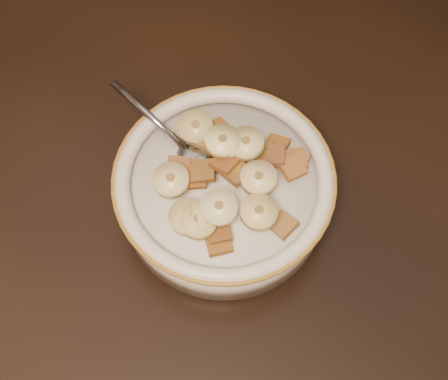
% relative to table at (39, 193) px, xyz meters
% --- Properties ---
extents(floor, '(4.00, 4.50, 0.10)m').
position_rel_table_xyz_m(floor, '(0.00, 0.00, -0.78)').
color(floor, '#422816').
rests_on(floor, ground).
extents(table, '(1.40, 0.90, 0.04)m').
position_rel_table_xyz_m(table, '(0.00, 0.00, 0.00)').
color(table, black).
rests_on(table, floor).
extents(cereal_bowl, '(0.19, 0.19, 0.04)m').
position_rel_table_xyz_m(cereal_bowl, '(0.18, 0.03, 0.04)').
color(cereal_bowl, white).
rests_on(cereal_bowl, table).
extents(milk, '(0.15, 0.15, 0.00)m').
position_rel_table_xyz_m(milk, '(0.18, 0.03, 0.06)').
color(milk, silver).
rests_on(milk, cereal_bowl).
extents(spoon, '(0.05, 0.05, 0.01)m').
position_rel_table_xyz_m(spoon, '(0.15, 0.05, 0.07)').
color(spoon, '#989EB5').
rests_on(spoon, cereal_bowl).
extents(cereal_square_0, '(0.03, 0.03, 0.01)m').
position_rel_table_xyz_m(cereal_square_0, '(0.16, 0.02, 0.08)').
color(cereal_square_0, brown).
rests_on(cereal_square_0, milk).
extents(cereal_square_1, '(0.03, 0.03, 0.01)m').
position_rel_table_xyz_m(cereal_square_1, '(0.23, 0.06, 0.07)').
color(cereal_square_1, '#9C5D29').
rests_on(cereal_square_1, milk).
extents(cereal_square_2, '(0.03, 0.03, 0.01)m').
position_rel_table_xyz_m(cereal_square_2, '(0.18, 0.04, 0.09)').
color(cereal_square_2, brown).
rests_on(cereal_square_2, milk).
extents(cereal_square_3, '(0.03, 0.03, 0.01)m').
position_rel_table_xyz_m(cereal_square_3, '(0.16, 0.03, 0.08)').
color(cereal_square_3, brown).
rests_on(cereal_square_3, milk).
extents(cereal_square_4, '(0.02, 0.02, 0.01)m').
position_rel_table_xyz_m(cereal_square_4, '(0.22, 0.08, 0.07)').
color(cereal_square_4, brown).
rests_on(cereal_square_4, milk).
extents(cereal_square_5, '(0.03, 0.03, 0.01)m').
position_rel_table_xyz_m(cereal_square_5, '(0.20, 0.07, 0.08)').
color(cereal_square_5, '#935C1A').
rests_on(cereal_square_5, milk).
extents(cereal_square_6, '(0.03, 0.03, 0.01)m').
position_rel_table_xyz_m(cereal_square_6, '(0.21, 0.06, 0.08)').
color(cereal_square_6, brown).
rests_on(cereal_square_6, milk).
extents(cereal_square_7, '(0.03, 0.03, 0.01)m').
position_rel_table_xyz_m(cereal_square_7, '(0.17, 0.06, 0.08)').
color(cereal_square_7, olive).
rests_on(cereal_square_7, milk).
extents(cereal_square_8, '(0.02, 0.02, 0.01)m').
position_rel_table_xyz_m(cereal_square_8, '(0.22, 0.07, 0.08)').
color(cereal_square_8, brown).
rests_on(cereal_square_8, milk).
extents(cereal_square_9, '(0.02, 0.02, 0.01)m').
position_rel_table_xyz_m(cereal_square_9, '(0.15, 0.08, 0.07)').
color(cereal_square_9, '#9C5925').
rests_on(cereal_square_9, milk).
extents(cereal_square_10, '(0.03, 0.03, 0.01)m').
position_rel_table_xyz_m(cereal_square_10, '(0.24, 0.01, 0.07)').
color(cereal_square_10, brown).
rests_on(cereal_square_10, milk).
extents(cereal_square_11, '(0.03, 0.03, 0.01)m').
position_rel_table_xyz_m(cereal_square_11, '(0.16, 0.08, 0.08)').
color(cereal_square_11, brown).
rests_on(cereal_square_11, milk).
extents(cereal_square_12, '(0.03, 0.03, 0.01)m').
position_rel_table_xyz_m(cereal_square_12, '(0.19, 0.03, 0.09)').
color(cereal_square_12, brown).
rests_on(cereal_square_12, milk).
extents(cereal_square_13, '(0.03, 0.03, 0.01)m').
position_rel_table_xyz_m(cereal_square_13, '(0.16, 0.03, 0.08)').
color(cereal_square_13, brown).
rests_on(cereal_square_13, milk).
extents(cereal_square_14, '(0.02, 0.02, 0.01)m').
position_rel_table_xyz_m(cereal_square_14, '(0.14, 0.03, 0.08)').
color(cereal_square_14, brown).
rests_on(cereal_square_14, milk).
extents(cereal_square_15, '(0.03, 0.03, 0.01)m').
position_rel_table_xyz_m(cereal_square_15, '(0.19, -0.02, 0.07)').
color(cereal_square_15, olive).
rests_on(cereal_square_15, milk).
extents(cereal_square_16, '(0.03, 0.03, 0.01)m').
position_rel_table_xyz_m(cereal_square_16, '(0.19, -0.02, 0.07)').
color(cereal_square_16, brown).
rests_on(cereal_square_16, milk).
extents(cereal_square_17, '(0.03, 0.03, 0.01)m').
position_rel_table_xyz_m(cereal_square_17, '(0.23, 0.07, 0.07)').
color(cereal_square_17, brown).
rests_on(cereal_square_17, milk).
extents(cereal_square_18, '(0.02, 0.02, 0.01)m').
position_rel_table_xyz_m(cereal_square_18, '(0.19, 0.06, 0.08)').
color(cereal_square_18, brown).
rests_on(cereal_square_18, milk).
extents(cereal_square_19, '(0.03, 0.03, 0.01)m').
position_rel_table_xyz_m(cereal_square_19, '(0.18, 0.05, 0.08)').
color(cereal_square_19, brown).
rests_on(cereal_square_19, milk).
extents(cereal_square_20, '(0.02, 0.02, 0.01)m').
position_rel_table_xyz_m(cereal_square_20, '(0.15, 0.06, 0.08)').
color(cereal_square_20, olive).
rests_on(cereal_square_20, milk).
extents(cereal_square_21, '(0.02, 0.02, 0.01)m').
position_rel_table_xyz_m(cereal_square_21, '(0.24, 0.07, 0.07)').
color(cereal_square_21, '#935C26').
rests_on(cereal_square_21, milk).
extents(cereal_square_22, '(0.03, 0.03, 0.01)m').
position_rel_table_xyz_m(cereal_square_22, '(0.19, 0.04, 0.09)').
color(cereal_square_22, brown).
rests_on(cereal_square_22, milk).
extents(banana_slice_0, '(0.04, 0.04, 0.01)m').
position_rel_table_xyz_m(banana_slice_0, '(0.21, 0.03, 0.09)').
color(banana_slice_0, '#F0CE81').
rests_on(banana_slice_0, milk).
extents(banana_slice_1, '(0.04, 0.04, 0.01)m').
position_rel_table_xyz_m(banana_slice_1, '(0.18, 0.05, 0.10)').
color(banana_slice_1, beige).
rests_on(banana_slice_1, milk).
extents(banana_slice_2, '(0.04, 0.04, 0.02)m').
position_rel_table_xyz_m(banana_slice_2, '(0.17, 0.05, 0.10)').
color(banana_slice_2, '#F4E98D').
rests_on(banana_slice_2, milk).
extents(banana_slice_3, '(0.04, 0.04, 0.01)m').
position_rel_table_xyz_m(banana_slice_3, '(0.17, -0.02, 0.08)').
color(banana_slice_3, '#EAD278').
rests_on(banana_slice_3, milk).
extents(banana_slice_4, '(0.04, 0.04, 0.01)m').
position_rel_table_xyz_m(banana_slice_4, '(0.14, 0.01, 0.09)').
color(banana_slice_4, beige).
rests_on(banana_slice_4, milk).
extents(banana_slice_5, '(0.03, 0.03, 0.02)m').
position_rel_table_xyz_m(banana_slice_5, '(0.19, 0.06, 0.10)').
color(banana_slice_5, '#F6EA87').
rests_on(banana_slice_5, milk).
extents(banana_slice_6, '(0.04, 0.04, 0.02)m').
position_rel_table_xyz_m(banana_slice_6, '(0.16, -0.02, 0.08)').
color(banana_slice_6, '#D8B66B').
rests_on(banana_slice_6, milk).
extents(banana_slice_7, '(0.04, 0.04, 0.01)m').
position_rel_table_xyz_m(banana_slice_7, '(0.19, -0.00, 0.09)').
color(banana_slice_7, '#FCEEA6').
rests_on(banana_slice_7, milk).
extents(banana_slice_8, '(0.04, 0.04, 0.01)m').
position_rel_table_xyz_m(banana_slice_8, '(0.22, 0.00, 0.09)').
color(banana_slice_8, '#E3D179').
rests_on(banana_slice_8, milk).
extents(banana_slice_9, '(0.04, 0.04, 0.02)m').
position_rel_table_xyz_m(banana_slice_9, '(0.14, 0.07, 0.08)').
color(banana_slice_9, tan).
rests_on(banana_slice_9, milk).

